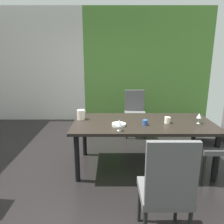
{
  "coord_description": "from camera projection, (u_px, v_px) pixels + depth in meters",
  "views": [
    {
      "loc": [
        0.31,
        -2.78,
        1.69
      ],
      "look_at": [
        0.31,
        0.43,
        0.85
      ],
      "focal_mm": 35.0,
      "sensor_mm": 36.0,
      "label": 1
    }
  ],
  "objects": [
    {
      "name": "serving_bowl_north",
      "position": [
        119.0,
        125.0,
        3.05
      ],
      "size": [
        0.19,
        0.19,
        0.04
      ],
      "primitive_type": "cylinder",
      "color": "silver",
      "rests_on": "dining_table"
    },
    {
      "name": "garden_window_panel",
      "position": [
        147.0,
        66.0,
        5.59
      ],
      "size": [
        3.24,
        0.1,
        2.84
      ],
      "primitive_type": "cube",
      "color": "#518538",
      "rests_on": "ground_plane"
    },
    {
      "name": "cup_center",
      "position": [
        145.0,
        122.0,
        3.09
      ],
      "size": [
        0.07,
        0.07,
        0.07
      ],
      "primitive_type": "cylinder",
      "color": "#2B5194",
      "rests_on": "dining_table"
    },
    {
      "name": "cup_near_shelf",
      "position": [
        167.0,
        120.0,
        3.17
      ],
      "size": [
        0.08,
        0.08,
        0.09
      ],
      "primitive_type": "cylinder",
      "color": "white",
      "rests_on": "dining_table"
    },
    {
      "name": "pitcher_rear",
      "position": [
        81.0,
        115.0,
        3.35
      ],
      "size": [
        0.14,
        0.12,
        0.15
      ],
      "color": "silver",
      "rests_on": "dining_table"
    },
    {
      "name": "chair_right_near",
      "position": [
        221.0,
        140.0,
        2.96
      ],
      "size": [
        0.44,
        0.44,
        1.04
      ],
      "rotation": [
        0.0,
        0.0,
        1.57
      ],
      "color": "#535354",
      "rests_on": "ground_plane"
    },
    {
      "name": "wine_glass_front",
      "position": [
        199.0,
        116.0,
        3.14
      ],
      "size": [
        0.07,
        0.07,
        0.15
      ],
      "color": "silver",
      "rests_on": "dining_table"
    },
    {
      "name": "back_panel_interior",
      "position": [
        37.0,
        66.0,
        5.59
      ],
      "size": [
        2.43,
        0.1,
        2.84
      ],
      "primitive_type": "cube",
      "color": "silver",
      "rests_on": "ground_plane"
    },
    {
      "name": "chair_head_far",
      "position": [
        135.0,
        110.0,
        4.67
      ],
      "size": [
        0.44,
        0.45,
        0.96
      ],
      "rotation": [
        0.0,
        0.0,
        3.14
      ],
      "color": "#535354",
      "rests_on": "ground_plane"
    },
    {
      "name": "wine_glass_west",
      "position": [
        119.0,
        123.0,
        2.83
      ],
      "size": [
        0.08,
        0.08,
        0.15
      ],
      "color": "silver",
      "rests_on": "dining_table"
    },
    {
      "name": "chair_head_near",
      "position": [
        167.0,
        188.0,
        1.88
      ],
      "size": [
        0.44,
        0.44,
        1.05
      ],
      "color": "#535354",
      "rests_on": "ground_plane"
    },
    {
      "name": "ground_plane",
      "position": [
        90.0,
        178.0,
        3.12
      ],
      "size": [
        5.68,
        5.96,
        0.02
      ],
      "primitive_type": "cube",
      "color": "black"
    },
    {
      "name": "dining_table",
      "position": [
        143.0,
        126.0,
        3.26
      ],
      "size": [
        2.07,
        1.02,
        0.73
      ],
      "color": "black",
      "rests_on": "ground_plane"
    }
  ]
}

